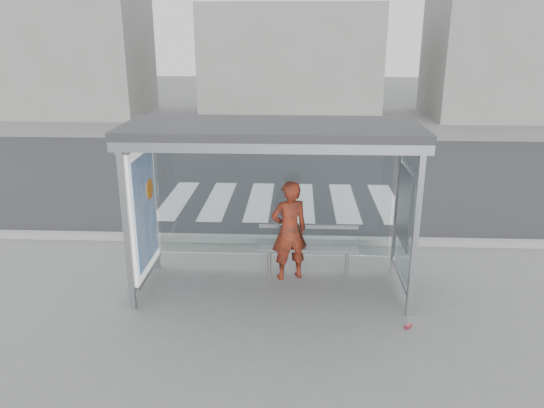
% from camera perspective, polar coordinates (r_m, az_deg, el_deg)
% --- Properties ---
extents(ground, '(80.00, 80.00, 0.00)m').
position_cam_1_polar(ground, '(8.47, -0.03, -9.15)').
color(ground, slate).
rests_on(ground, ground).
extents(road, '(30.00, 10.00, 0.01)m').
position_cam_1_polar(road, '(15.03, 1.27, 3.23)').
color(road, '#2E2E31').
rests_on(road, ground).
extents(curb, '(30.00, 0.18, 0.12)m').
position_cam_1_polar(curb, '(10.21, 0.51, -3.82)').
color(curb, gray).
rests_on(curb, ground).
extents(crosswalk, '(5.55, 3.00, 0.00)m').
position_cam_1_polar(crosswalk, '(12.63, 0.97, 0.28)').
color(crosswalk, silver).
rests_on(crosswalk, ground).
extents(bus_shelter, '(4.25, 1.65, 2.62)m').
position_cam_1_polar(bus_shelter, '(7.84, -2.73, 4.11)').
color(bus_shelter, gray).
rests_on(bus_shelter, ground).
extents(building_left, '(6.00, 5.00, 6.00)m').
position_cam_1_polar(building_left, '(27.55, -20.08, 15.32)').
color(building_left, gray).
rests_on(building_left, ground).
extents(building_center, '(8.00, 5.00, 5.00)m').
position_cam_1_polar(building_center, '(25.55, 2.01, 15.10)').
color(building_center, gray).
rests_on(building_center, ground).
extents(building_right, '(5.00, 5.00, 7.00)m').
position_cam_1_polar(building_right, '(26.93, 22.38, 16.10)').
color(building_right, gray).
rests_on(building_right, ground).
extents(person, '(0.70, 0.58, 1.66)m').
position_cam_1_polar(person, '(8.51, 1.87, -2.88)').
color(person, '#CC5E13').
rests_on(person, ground).
extents(bench, '(1.63, 0.31, 0.84)m').
position_cam_1_polar(bench, '(8.70, 3.92, -4.74)').
color(bench, slate).
rests_on(bench, ground).
extents(soda_can, '(0.12, 0.12, 0.06)m').
position_cam_1_polar(soda_can, '(7.68, 14.42, -12.63)').
color(soda_can, '#CB3B4E').
rests_on(soda_can, ground).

